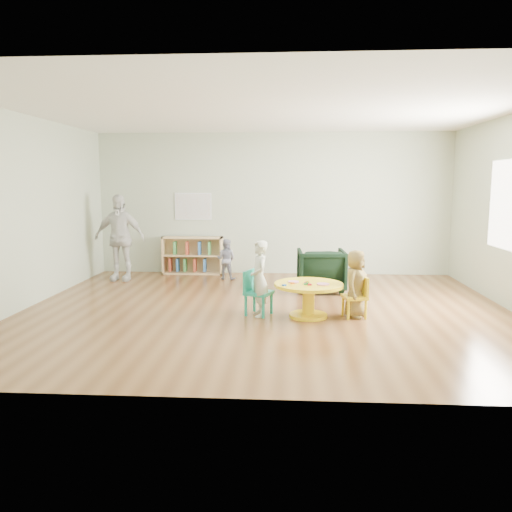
# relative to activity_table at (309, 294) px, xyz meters

# --- Properties ---
(room) EXTENTS (7.10, 7.00, 2.80)m
(room) POSITION_rel_activity_table_xyz_m (-0.58, 0.33, 1.57)
(room) COLOR brown
(room) RESTS_ON ground
(activity_table) EXTENTS (0.94, 0.94, 0.51)m
(activity_table) POSITION_rel_activity_table_xyz_m (0.00, 0.00, 0.00)
(activity_table) COLOR yellow
(activity_table) RESTS_ON ground
(kid_chair_left) EXTENTS (0.44, 0.44, 0.62)m
(kid_chair_left) POSITION_rel_activity_table_xyz_m (-0.73, 0.08, 0.01)
(kid_chair_left) COLOR #1B987B
(kid_chair_left) RESTS_ON ground
(kid_chair_right) EXTENTS (0.35, 0.35, 0.56)m
(kid_chair_right) POSITION_rel_activity_table_xyz_m (0.66, 0.03, -0.02)
(kid_chair_right) COLOR yellow
(kid_chair_right) RESTS_ON ground
(bookshelf) EXTENTS (1.20, 0.30, 0.75)m
(bookshelf) POSITION_rel_activity_table_xyz_m (-2.21, 3.19, 0.04)
(bookshelf) COLOR tan
(bookshelf) RESTS_ON ground
(alphabet_poster) EXTENTS (0.74, 0.01, 0.54)m
(alphabet_poster) POSITION_rel_activity_table_xyz_m (-2.20, 3.31, 1.03)
(alphabet_poster) COLOR white
(alphabet_poster) RESTS_ON ground
(armchair) EXTENTS (0.80, 0.82, 0.72)m
(armchair) POSITION_rel_activity_table_xyz_m (0.28, 1.67, 0.04)
(armchair) COLOR black
(armchair) RESTS_ON ground
(child_left) EXTENTS (0.34, 0.43, 1.04)m
(child_left) POSITION_rel_activity_table_xyz_m (-0.67, 0.01, 0.20)
(child_left) COLOR silver
(child_left) RESTS_ON ground
(child_right) EXTENTS (0.45, 0.53, 0.92)m
(child_right) POSITION_rel_activity_table_xyz_m (0.63, 0.04, 0.14)
(child_right) COLOR gold
(child_right) RESTS_ON ground
(toddler) EXTENTS (0.43, 0.37, 0.77)m
(toddler) POSITION_rel_activity_table_xyz_m (-1.45, 2.63, 0.06)
(toddler) COLOR #1B1F45
(toddler) RESTS_ON ground
(adult_caretaker) EXTENTS (0.95, 0.42, 1.61)m
(adult_caretaker) POSITION_rel_activity_table_xyz_m (-3.44, 2.43, 0.48)
(adult_caretaker) COLOR silver
(adult_caretaker) RESTS_ON ground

